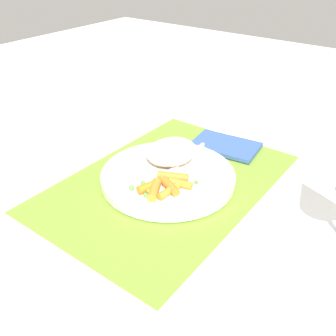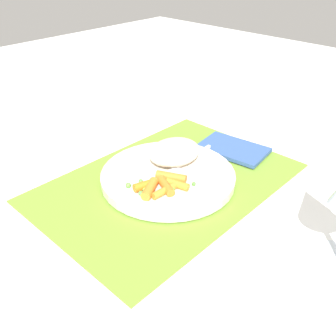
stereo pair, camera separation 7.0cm
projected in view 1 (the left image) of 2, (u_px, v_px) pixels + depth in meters
ground_plane at (168, 183)px, 0.72m from camera, size 2.40×2.40×0.00m
placemat at (168, 181)px, 0.72m from camera, size 0.48×0.33×0.01m
plate at (168, 176)px, 0.72m from camera, size 0.25×0.25×0.02m
rice_mound at (172, 151)px, 0.74m from camera, size 0.11×0.09×0.04m
carrot_portion at (165, 185)px, 0.66m from camera, size 0.10×0.07×0.02m
pea_scatter at (158, 188)px, 0.66m from camera, size 0.09×0.09×0.01m
fork at (173, 167)px, 0.72m from camera, size 0.19×0.02×0.01m
napkin at (226, 145)px, 0.83m from camera, size 0.11×0.15×0.01m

